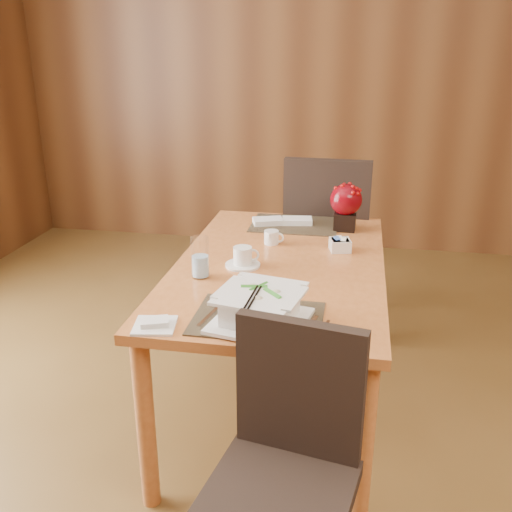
% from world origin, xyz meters
% --- Properties ---
extents(ground, '(6.00, 6.00, 0.00)m').
position_xyz_m(ground, '(0.00, 0.00, 0.00)').
color(ground, brown).
rests_on(ground, ground).
extents(back_wall, '(5.00, 0.02, 2.80)m').
position_xyz_m(back_wall, '(0.00, 3.00, 1.40)').
color(back_wall, brown).
rests_on(back_wall, ground).
extents(dining_table, '(0.90, 1.50, 0.75)m').
position_xyz_m(dining_table, '(0.00, 0.60, 0.65)').
color(dining_table, '#C36E36').
rests_on(dining_table, ground).
extents(placemat_near, '(0.45, 0.33, 0.01)m').
position_xyz_m(placemat_near, '(0.00, 0.05, 0.75)').
color(placemat_near, black).
rests_on(placemat_near, dining_table).
extents(placemat_far, '(0.45, 0.33, 0.01)m').
position_xyz_m(placemat_far, '(0.00, 1.15, 0.75)').
color(placemat_far, black).
rests_on(placemat_far, dining_table).
extents(soup_setting, '(0.36, 0.36, 0.12)m').
position_xyz_m(soup_setting, '(0.01, 0.01, 0.81)').
color(soup_setting, white).
rests_on(soup_setting, dining_table).
extents(coffee_cup, '(0.15, 0.15, 0.09)m').
position_xyz_m(coffee_cup, '(-0.15, 0.53, 0.79)').
color(coffee_cup, white).
rests_on(coffee_cup, dining_table).
extents(water_glass, '(0.10, 0.10, 0.17)m').
position_xyz_m(water_glass, '(-0.30, 0.38, 0.84)').
color(water_glass, white).
rests_on(water_glass, dining_table).
extents(creamer_jug, '(0.10, 0.10, 0.06)m').
position_xyz_m(creamer_jug, '(-0.08, 0.84, 0.78)').
color(creamer_jug, white).
rests_on(creamer_jug, dining_table).
extents(sugar_caddy, '(0.11, 0.11, 0.05)m').
position_xyz_m(sugar_caddy, '(0.25, 0.80, 0.78)').
color(sugar_caddy, white).
rests_on(sugar_caddy, dining_table).
extents(berry_decor, '(0.16, 0.16, 0.24)m').
position_xyz_m(berry_decor, '(0.26, 1.12, 0.89)').
color(berry_decor, black).
rests_on(berry_decor, dining_table).
extents(napkins_far, '(0.33, 0.18, 0.03)m').
position_xyz_m(napkins_far, '(-0.05, 1.15, 0.77)').
color(napkins_far, silver).
rests_on(napkins_far, dining_table).
extents(bread_plate, '(0.16, 0.16, 0.01)m').
position_xyz_m(bread_plate, '(-0.34, -0.07, 0.75)').
color(bread_plate, white).
rests_on(bread_plate, dining_table).
extents(near_chair, '(0.49, 0.49, 0.90)m').
position_xyz_m(near_chair, '(0.16, -0.34, 0.51)').
color(near_chair, black).
rests_on(near_chair, ground).
extents(far_chair, '(0.51, 0.52, 1.07)m').
position_xyz_m(far_chair, '(0.16, 1.47, 0.60)').
color(far_chair, black).
rests_on(far_chair, ground).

